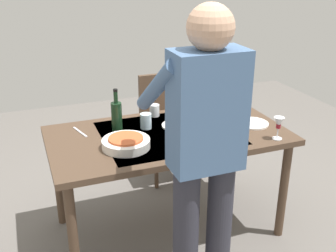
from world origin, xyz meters
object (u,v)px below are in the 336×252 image
(wine_glass_right, at_px, (279,124))
(serving_bowl_pasta, at_px, (126,143))
(water_cup_near_left, at_px, (232,100))
(water_cup_far_left, at_px, (155,110))
(dinner_plate_near, at_px, (178,125))
(dinner_plate_far, at_px, (252,123))
(dining_table, at_px, (168,144))
(person_server, at_px, (204,150))
(wine_glass_left, at_px, (225,113))
(chair_near, at_px, (165,119))
(water_cup_near_right, at_px, (146,121))
(wine_bottle, at_px, (117,116))

(wine_glass_right, height_order, serving_bowl_pasta, wine_glass_right)
(water_cup_near_left, relative_size, water_cup_far_left, 1.18)
(water_cup_far_left, relative_size, dinner_plate_near, 0.38)
(dinner_plate_far, bearing_deg, dining_table, -6.35)
(serving_bowl_pasta, bearing_deg, dining_table, -159.82)
(person_server, relative_size, water_cup_near_left, 16.43)
(wine_glass_left, xyz_separation_m, serving_bowl_pasta, (0.73, 0.08, -0.07))
(chair_near, distance_m, water_cup_near_right, 0.83)
(wine_glass_right, bearing_deg, wine_glass_left, -54.00)
(wine_glass_right, relative_size, serving_bowl_pasta, 0.50)
(wine_glass_left, xyz_separation_m, wine_glass_right, (-0.22, 0.30, 0.00))
(wine_glass_right, distance_m, water_cup_near_right, 0.88)
(chair_near, height_order, water_cup_near_left, chair_near)
(water_cup_near_right, relative_size, serving_bowl_pasta, 0.35)
(dinner_plate_near, bearing_deg, chair_near, -103.00)
(wine_glass_left, height_order, serving_bowl_pasta, wine_glass_left)
(chair_near, bearing_deg, dinner_plate_far, 111.05)
(wine_glass_right, height_order, water_cup_near_left, wine_glass_right)
(wine_glass_right, xyz_separation_m, serving_bowl_pasta, (0.95, -0.23, -0.07))
(water_cup_far_left, distance_m, dinner_plate_near, 0.27)
(wine_glass_right, xyz_separation_m, water_cup_near_left, (-0.03, -0.66, -0.05))
(water_cup_near_left, xyz_separation_m, serving_bowl_pasta, (0.98, 0.43, -0.02))
(wine_bottle, bearing_deg, serving_bowl_pasta, 86.95)
(wine_bottle, xyz_separation_m, wine_glass_left, (-0.72, 0.20, -0.01))
(chair_near, height_order, water_cup_near_right, chair_near)
(dining_table, xyz_separation_m, water_cup_near_left, (-0.66, -0.31, 0.13))
(dining_table, relative_size, water_cup_near_left, 15.42)
(water_cup_far_left, bearing_deg, water_cup_near_right, 56.59)
(dining_table, distance_m, water_cup_near_right, 0.22)
(dining_table, xyz_separation_m, wine_glass_right, (-0.63, 0.34, 0.18))
(wine_bottle, relative_size, water_cup_near_right, 2.80)
(wine_bottle, bearing_deg, dinner_plate_far, 166.21)
(wine_bottle, height_order, wine_glass_left, wine_bottle)
(wine_glass_right, height_order, water_cup_near_right, wine_glass_right)
(wine_glass_right, relative_size, dinner_plate_near, 0.66)
(serving_bowl_pasta, height_order, dinner_plate_near, serving_bowl_pasta)
(wine_glass_right, relative_size, dinner_plate_far, 0.66)
(person_server, height_order, wine_bottle, person_server)
(person_server, bearing_deg, chair_near, -102.87)
(water_cup_near_right, bearing_deg, dinner_plate_near, 168.07)
(wine_glass_left, bearing_deg, wine_glass_right, 126.00)
(person_server, distance_m, dinner_plate_near, 0.81)
(chair_near, relative_size, wine_bottle, 3.07)
(water_cup_near_left, xyz_separation_m, water_cup_near_right, (0.77, 0.18, 0.00))
(chair_near, bearing_deg, wine_bottle, 47.98)
(person_server, height_order, wine_glass_right, person_server)
(serving_bowl_pasta, bearing_deg, person_server, 114.46)
(chair_near, bearing_deg, serving_bowl_pasta, 57.08)
(wine_glass_right, distance_m, water_cup_far_left, 0.91)
(dining_table, height_order, wine_glass_right, wine_glass_right)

